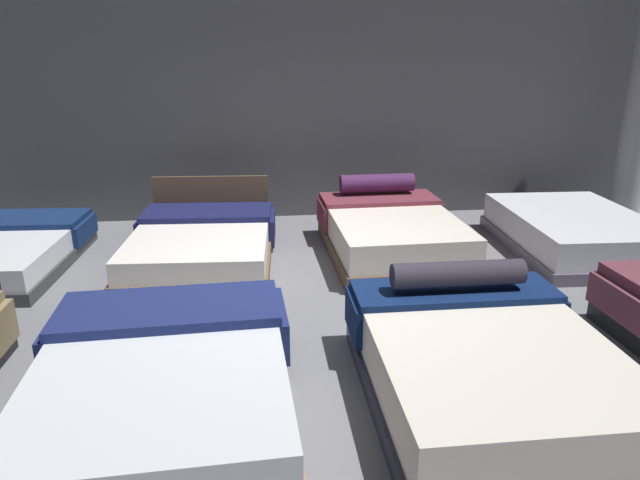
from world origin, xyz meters
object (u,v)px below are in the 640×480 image
bed_1 (163,384)px  bed_6 (391,233)px  bed_2 (485,367)px  bed_4 (0,252)px  bed_5 (202,243)px  bed_7 (574,232)px

bed_1 → bed_6: 3.52m
bed_1 → bed_2: 2.10m
bed_4 → bed_1: bearing=-50.3°
bed_1 → bed_4: size_ratio=1.03×
bed_1 → bed_6: (2.14, 2.80, 0.03)m
bed_4 → bed_2: bearing=-31.9°
bed_1 → bed_5: size_ratio=1.02×
bed_7 → bed_1: bearing=-145.7°
bed_5 → bed_6: 2.14m
bed_4 → bed_7: size_ratio=0.95×
bed_7 → bed_2: bearing=-126.3°
bed_2 → bed_7: size_ratio=0.92×
bed_1 → bed_7: 5.08m
bed_2 → bed_7: bearing=51.6°
bed_5 → bed_6: bearing=2.2°
bed_4 → bed_5: bed_5 is taller
bed_1 → bed_7: (4.31, 2.70, -0.01)m
bed_1 → bed_4: 3.57m
bed_4 → bed_6: (4.29, -0.04, 0.07)m
bed_5 → bed_2: bearing=-51.1°
bed_5 → bed_7: size_ratio=0.96×
bed_5 → bed_7: 4.31m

